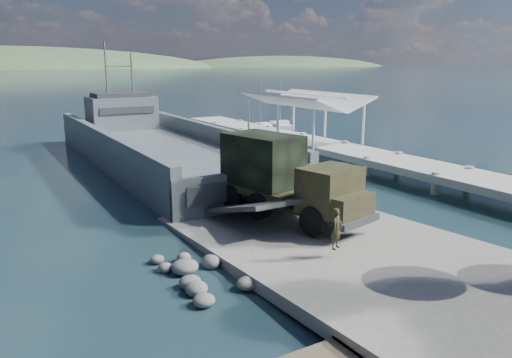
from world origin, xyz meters
name	(u,v)px	position (x,y,z in m)	size (l,w,h in m)	color
ground	(332,250)	(0.00, 0.00, 0.00)	(1400.00, 1400.00, 0.00)	#1D3B45
boat_ramp	(348,252)	(0.00, -1.00, 0.25)	(10.00, 18.00, 0.50)	slate
shoreline_rocks	(197,277)	(-6.20, 0.50, 0.00)	(3.20, 5.60, 0.90)	#50504E
distant_headlands	(20,69)	(50.00, 560.00, 0.00)	(1000.00, 240.00, 48.00)	#3D5233
pier	(310,136)	(13.00, 18.77, 1.60)	(6.40, 44.00, 6.10)	#AEAEA4
landing_craft	(159,154)	(0.05, 21.31, 0.86)	(9.56, 35.46, 10.48)	#4F595D
military_truck	(283,177)	(0.07, 3.93, 2.44)	(4.22, 8.75, 3.90)	black
soldier	(336,238)	(-1.27, -1.69, 1.31)	(0.59, 0.39, 1.63)	black
sailboat_near	(261,128)	(17.05, 33.45, 0.33)	(1.94, 5.16, 6.14)	white
sailboat_far	(281,126)	(20.17, 34.02, 0.33)	(3.00, 5.33, 6.24)	white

